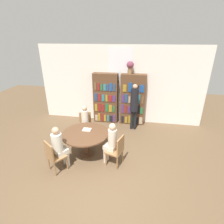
# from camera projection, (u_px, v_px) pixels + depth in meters

# --- Properties ---
(ground_plane) EXTENTS (16.00, 16.00, 0.00)m
(ground_plane) POSITION_uv_depth(u_px,v_px,m) (100.00, 184.00, 4.20)
(ground_plane) COLOR brown
(wall_back) EXTENTS (6.40, 0.07, 3.00)m
(wall_back) POSITION_uv_depth(u_px,v_px,m) (120.00, 85.00, 6.83)
(wall_back) COLOR silver
(wall_back) RESTS_ON ground_plane
(bookshelf_left) EXTENTS (0.95, 0.34, 1.99)m
(bookshelf_left) POSITION_uv_depth(u_px,v_px,m) (106.00, 98.00, 6.94)
(bookshelf_left) COLOR brown
(bookshelf_left) RESTS_ON ground_plane
(bookshelf_right) EXTENTS (0.95, 0.34, 1.99)m
(bookshelf_right) POSITION_uv_depth(u_px,v_px,m) (133.00, 100.00, 6.77)
(bookshelf_right) COLOR brown
(bookshelf_right) RESTS_ON ground_plane
(flower_vase) EXTENTS (0.26, 0.26, 0.46)m
(flower_vase) POSITION_uv_depth(u_px,v_px,m) (130.00, 66.00, 6.29)
(flower_vase) COLOR #997047
(flower_vase) RESTS_ON bookshelf_right
(reading_table) EXTENTS (1.34, 1.34, 0.73)m
(reading_table) POSITION_uv_depth(u_px,v_px,m) (86.00, 136.00, 5.01)
(reading_table) COLOR brown
(reading_table) RESTS_ON ground_plane
(chair_near_camera) EXTENTS (0.56, 0.56, 0.89)m
(chair_near_camera) POSITION_uv_depth(u_px,v_px,m) (54.00, 155.00, 4.42)
(chair_near_camera) COLOR olive
(chair_near_camera) RESTS_ON ground_plane
(chair_left_side) EXTENTS (0.50, 0.50, 0.89)m
(chair_left_side) POSITION_uv_depth(u_px,v_px,m) (85.00, 124.00, 5.98)
(chair_left_side) COLOR olive
(chair_left_side) RESTS_ON ground_plane
(chair_far_side) EXTENTS (0.50, 0.50, 0.89)m
(chair_far_side) POSITION_uv_depth(u_px,v_px,m) (117.00, 150.00, 4.64)
(chair_far_side) COLOR olive
(chair_far_side) RESTS_ON ground_plane
(seated_reader_left) EXTENTS (0.32, 0.38, 1.22)m
(seated_reader_left) POSITION_uv_depth(u_px,v_px,m) (85.00, 122.00, 5.74)
(seated_reader_left) COLOR beige
(seated_reader_left) RESTS_ON ground_plane
(seated_reader_right) EXTENTS (0.38, 0.31, 1.24)m
(seated_reader_right) POSITION_uv_depth(u_px,v_px,m) (111.00, 142.00, 4.64)
(seated_reader_right) COLOR beige
(seated_reader_right) RESTS_ON ground_plane
(seated_reader_back) EXTENTS (0.40, 0.42, 1.25)m
(seated_reader_back) POSITION_uv_depth(u_px,v_px,m) (59.00, 145.00, 4.45)
(seated_reader_back) COLOR beige
(seated_reader_back) RESTS_ON ground_plane
(librarian_standing) EXTENTS (0.28, 0.55, 1.75)m
(librarian_standing) POSITION_uv_depth(u_px,v_px,m) (134.00, 103.00, 6.28)
(librarian_standing) COLOR black
(librarian_standing) RESTS_ON ground_plane
(open_book_on_table) EXTENTS (0.24, 0.18, 0.03)m
(open_book_on_table) POSITION_uv_depth(u_px,v_px,m) (87.00, 130.00, 5.12)
(open_book_on_table) COLOR silver
(open_book_on_table) RESTS_ON reading_table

